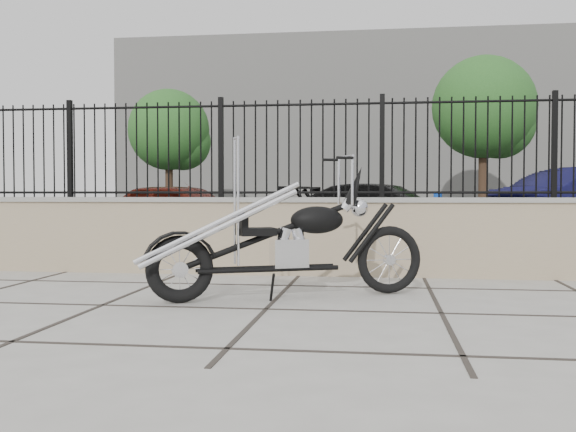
% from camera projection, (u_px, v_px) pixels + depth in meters
% --- Properties ---
extents(ground_plane, '(90.00, 90.00, 0.00)m').
position_uv_depth(ground_plane, '(266.00, 309.00, 5.87)').
color(ground_plane, '#99968E').
rests_on(ground_plane, ground).
extents(parking_lot, '(30.00, 30.00, 0.00)m').
position_uv_depth(parking_lot, '(344.00, 230.00, 18.24)').
color(parking_lot, black).
rests_on(parking_lot, ground).
extents(retaining_wall, '(14.00, 0.36, 0.96)m').
position_uv_depth(retaining_wall, '(300.00, 236.00, 8.32)').
color(retaining_wall, gray).
rests_on(retaining_wall, ground_plane).
extents(iron_fence, '(14.00, 0.08, 1.20)m').
position_uv_depth(iron_fence, '(300.00, 149.00, 8.29)').
color(iron_fence, black).
rests_on(iron_fence, retaining_wall).
extents(background_building, '(22.00, 6.00, 8.00)m').
position_uv_depth(background_building, '(360.00, 130.00, 31.96)').
color(background_building, beige).
rests_on(background_building, ground_plane).
extents(chopper_motorcycle, '(2.58, 1.46, 1.57)m').
position_uv_depth(chopper_motorcycle, '(284.00, 217.00, 6.44)').
color(chopper_motorcycle, black).
rests_on(chopper_motorcycle, ground_plane).
extents(car_red, '(3.88, 2.57, 1.23)m').
position_uv_depth(car_red, '(182.00, 213.00, 13.04)').
color(car_red, '#4C120A').
rests_on(car_red, parking_lot).
extents(car_black, '(4.46, 3.09, 1.20)m').
position_uv_depth(car_black, '(385.00, 214.00, 13.31)').
color(car_black, black).
rests_on(car_black, parking_lot).
extents(bollard_a, '(0.14, 0.14, 0.91)m').
position_uv_depth(bollard_a, '(189.00, 226.00, 11.17)').
color(bollard_a, '#0B28B3').
rests_on(bollard_a, ground_plane).
extents(bollard_b, '(0.14, 0.14, 1.01)m').
position_uv_depth(bollard_b, '(438.00, 228.00, 9.82)').
color(bollard_b, '#0D1DCD').
rests_on(bollard_b, ground_plane).
extents(tree_left, '(2.82, 2.82, 4.75)m').
position_uv_depth(tree_left, '(169.00, 126.00, 23.38)').
color(tree_left, '#382619').
rests_on(tree_left, ground_plane).
extents(tree_right, '(3.33, 3.33, 5.62)m').
position_uv_depth(tree_right, '(484.00, 103.00, 21.79)').
color(tree_right, '#382619').
rests_on(tree_right, ground_plane).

